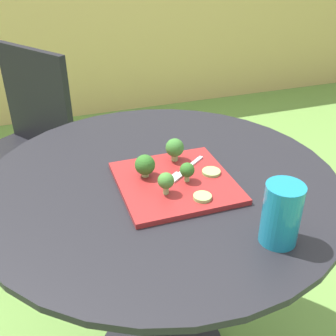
{
  "coord_description": "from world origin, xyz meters",
  "views": [
    {
      "loc": [
        -0.28,
        -0.88,
        1.33
      ],
      "look_at": [
        0.01,
        -0.02,
        0.8
      ],
      "focal_mm": 43.67,
      "sensor_mm": 36.0,
      "label": 1
    }
  ],
  "objects_px": {
    "patio_chair": "(22,138)",
    "drinking_glass": "(281,217)",
    "salad_plate": "(175,182)",
    "fork": "(184,171)"
  },
  "relations": [
    {
      "from": "drinking_glass",
      "to": "fork",
      "type": "height_order",
      "value": "drinking_glass"
    },
    {
      "from": "patio_chair",
      "to": "salad_plate",
      "type": "bearing_deg",
      "value": -66.72
    },
    {
      "from": "salad_plate",
      "to": "patio_chair",
      "type": "bearing_deg",
      "value": 113.28
    },
    {
      "from": "salad_plate",
      "to": "drinking_glass",
      "type": "bearing_deg",
      "value": -64.43
    },
    {
      "from": "drinking_glass",
      "to": "fork",
      "type": "relative_size",
      "value": 1.03
    },
    {
      "from": "salad_plate",
      "to": "fork",
      "type": "distance_m",
      "value": 0.05
    },
    {
      "from": "salad_plate",
      "to": "fork",
      "type": "bearing_deg",
      "value": 42.72
    },
    {
      "from": "fork",
      "to": "salad_plate",
      "type": "bearing_deg",
      "value": -137.28
    },
    {
      "from": "patio_chair",
      "to": "salad_plate",
      "type": "relative_size",
      "value": 3.13
    },
    {
      "from": "patio_chair",
      "to": "drinking_glass",
      "type": "xyz_separation_m",
      "value": [
        0.52,
        -1.18,
        0.29
      ]
    }
  ]
}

